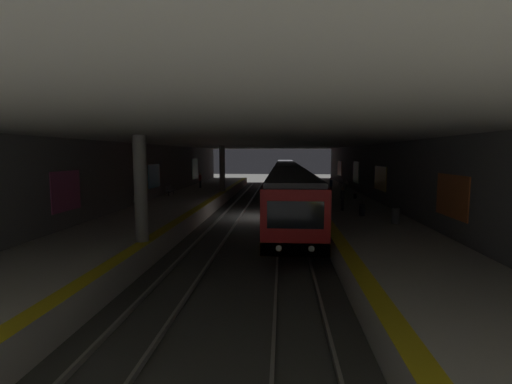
{
  "coord_description": "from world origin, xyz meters",
  "views": [
    {
      "loc": [
        -27.85,
        -1.67,
        4.81
      ],
      "look_at": [
        6.7,
        0.79,
        1.21
      ],
      "focal_mm": 25.83,
      "sensor_mm": 36.0,
      "label": 1
    }
  ],
  "objects_px": {
    "pillar_far": "(222,169)",
    "pillar_near": "(141,189)",
    "person_standing_far": "(331,186)",
    "bench_right_mid": "(170,189)",
    "bench_left_near": "(346,184)",
    "person_walking_mid": "(342,198)",
    "suitcase_rolling": "(362,210)",
    "metro_train": "(287,178)",
    "trash_bin": "(395,216)",
    "bench_left_mid": "(341,182)",
    "person_waiting_near": "(200,180)",
    "backpack_on_floor": "(355,196)",
    "bench_right_near": "(139,199)"
  },
  "relations": [
    {
      "from": "pillar_near",
      "to": "person_waiting_near",
      "type": "relative_size",
      "value": 2.78
    },
    {
      "from": "pillar_far",
      "to": "suitcase_rolling",
      "type": "bearing_deg",
      "value": -142.09
    },
    {
      "from": "backpack_on_floor",
      "to": "person_walking_mid",
      "type": "bearing_deg",
      "value": 162.39
    },
    {
      "from": "pillar_far",
      "to": "bench_right_near",
      "type": "bearing_deg",
      "value": 159.48
    },
    {
      "from": "bench_left_mid",
      "to": "person_walking_mid",
      "type": "xyz_separation_m",
      "value": [
        -18.9,
        2.84,
        0.3
      ]
    },
    {
      "from": "pillar_near",
      "to": "person_standing_far",
      "type": "distance_m",
      "value": 21.75
    },
    {
      "from": "suitcase_rolling",
      "to": "pillar_far",
      "type": "bearing_deg",
      "value": 37.91
    },
    {
      "from": "bench_right_near",
      "to": "trash_bin",
      "type": "xyz_separation_m",
      "value": [
        -5.39,
        -16.33,
        -0.1
      ]
    },
    {
      "from": "pillar_near",
      "to": "trash_bin",
      "type": "height_order",
      "value": "pillar_near"
    },
    {
      "from": "pillar_far",
      "to": "metro_train",
      "type": "xyz_separation_m",
      "value": [
        6.84,
        -6.55,
        -1.3
      ]
    },
    {
      "from": "pillar_far",
      "to": "person_standing_far",
      "type": "xyz_separation_m",
      "value": [
        -2.49,
        -10.53,
        -1.42
      ]
    },
    {
      "from": "pillar_near",
      "to": "person_waiting_near",
      "type": "height_order",
      "value": "pillar_near"
    },
    {
      "from": "pillar_near",
      "to": "suitcase_rolling",
      "type": "relative_size",
      "value": 4.6
    },
    {
      "from": "bench_left_near",
      "to": "bench_left_mid",
      "type": "relative_size",
      "value": 1.0
    },
    {
      "from": "pillar_near",
      "to": "pillar_far",
      "type": "height_order",
      "value": "same"
    },
    {
      "from": "pillar_near",
      "to": "person_standing_far",
      "type": "height_order",
      "value": "pillar_near"
    },
    {
      "from": "metro_train",
      "to": "bench_left_mid",
      "type": "bearing_deg",
      "value": -89.6
    },
    {
      "from": "bench_left_mid",
      "to": "pillar_far",
      "type": "bearing_deg",
      "value": 118.13
    },
    {
      "from": "bench_right_near",
      "to": "bench_right_mid",
      "type": "xyz_separation_m",
      "value": [
        7.25,
        0.0,
        0.0
      ]
    },
    {
      "from": "person_waiting_near",
      "to": "bench_left_mid",
      "type": "bearing_deg",
      "value": -77.66
    },
    {
      "from": "bench_left_mid",
      "to": "bench_right_mid",
      "type": "relative_size",
      "value": 1.0
    },
    {
      "from": "person_waiting_near",
      "to": "suitcase_rolling",
      "type": "xyz_separation_m",
      "value": [
        -17.42,
        -13.94,
        -0.54
      ]
    },
    {
      "from": "pillar_far",
      "to": "pillar_near",
      "type": "bearing_deg",
      "value": 180.0
    },
    {
      "from": "person_standing_far",
      "to": "person_waiting_near",
      "type": "bearing_deg",
      "value": 66.5
    },
    {
      "from": "bench_right_near",
      "to": "suitcase_rolling",
      "type": "distance_m",
      "value": 15.36
    },
    {
      "from": "bench_right_mid",
      "to": "bench_left_near",
      "type": "bearing_deg",
      "value": -66.76
    },
    {
      "from": "pillar_near",
      "to": "bench_right_mid",
      "type": "bearing_deg",
      "value": 13.42
    },
    {
      "from": "metro_train",
      "to": "person_standing_far",
      "type": "distance_m",
      "value": 10.14
    },
    {
      "from": "bench_left_mid",
      "to": "person_waiting_near",
      "type": "bearing_deg",
      "value": 102.34
    },
    {
      "from": "bench_right_near",
      "to": "person_walking_mid",
      "type": "distance_m",
      "value": 14.26
    },
    {
      "from": "person_waiting_near",
      "to": "backpack_on_floor",
      "type": "xyz_separation_m",
      "value": [
        -8.65,
        -15.22,
        -0.69
      ]
    },
    {
      "from": "bench_right_near",
      "to": "backpack_on_floor",
      "type": "relative_size",
      "value": 4.25
    },
    {
      "from": "metro_train",
      "to": "backpack_on_floor",
      "type": "height_order",
      "value": "metro_train"
    },
    {
      "from": "metro_train",
      "to": "pillar_near",
      "type": "bearing_deg",
      "value": 166.97
    },
    {
      "from": "pillar_far",
      "to": "person_standing_far",
      "type": "distance_m",
      "value": 10.91
    },
    {
      "from": "metro_train",
      "to": "person_walking_mid",
      "type": "bearing_deg",
      "value": -169.49
    },
    {
      "from": "metro_train",
      "to": "suitcase_rolling",
      "type": "xyz_separation_m",
      "value": [
        -20.86,
        -4.37,
        -0.63
      ]
    },
    {
      "from": "backpack_on_floor",
      "to": "trash_bin",
      "type": "xyz_separation_m",
      "value": [
        -11.33,
        0.04,
        0.23
      ]
    },
    {
      "from": "bench_right_near",
      "to": "bench_right_mid",
      "type": "height_order",
      "value": "same"
    },
    {
      "from": "bench_right_near",
      "to": "person_walking_mid",
      "type": "height_order",
      "value": "person_walking_mid"
    },
    {
      "from": "bench_left_near",
      "to": "pillar_far",
      "type": "bearing_deg",
      "value": 104.79
    },
    {
      "from": "metro_train",
      "to": "bench_right_mid",
      "type": "xyz_separation_m",
      "value": [
        -10.77,
        10.73,
        -0.45
      ]
    },
    {
      "from": "bench_left_near",
      "to": "person_waiting_near",
      "type": "relative_size",
      "value": 1.04
    },
    {
      "from": "bench_right_near",
      "to": "suitcase_rolling",
      "type": "height_order",
      "value": "suitcase_rolling"
    },
    {
      "from": "bench_right_mid",
      "to": "person_walking_mid",
      "type": "bearing_deg",
      "value": -119.59
    },
    {
      "from": "person_waiting_near",
      "to": "trash_bin",
      "type": "relative_size",
      "value": 1.93
    },
    {
      "from": "person_walking_mid",
      "to": "suitcase_rolling",
      "type": "distance_m",
      "value": 2.24
    },
    {
      "from": "bench_left_mid",
      "to": "bench_right_mid",
      "type": "height_order",
      "value": "same"
    },
    {
      "from": "person_walking_mid",
      "to": "person_waiting_near",
      "type": "bearing_deg",
      "value": 40.3
    },
    {
      "from": "bench_right_mid",
      "to": "person_waiting_near",
      "type": "relative_size",
      "value": 1.04
    }
  ]
}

